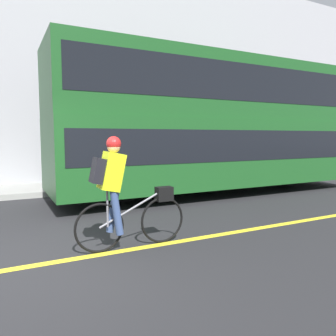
# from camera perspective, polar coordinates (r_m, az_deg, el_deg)

# --- Properties ---
(ground_plane) EXTENTS (80.00, 80.00, 0.00)m
(ground_plane) POSITION_cam_1_polar(r_m,az_deg,el_deg) (4.78, -25.72, -15.52)
(ground_plane) COLOR #232326
(road_center_line) EXTENTS (50.00, 0.14, 0.01)m
(road_center_line) POSITION_cam_1_polar(r_m,az_deg,el_deg) (4.75, -25.71, -15.62)
(road_center_line) COLOR yellow
(road_center_line) RESTS_ON ground_plane
(sidewalk_curb) EXTENTS (60.00, 2.01, 0.16)m
(sidewalk_curb) POSITION_cam_1_polar(r_m,az_deg,el_deg) (10.58, -26.58, -3.75)
(sidewalk_curb) COLOR gray
(sidewalk_curb) RESTS_ON ground_plane
(bus) EXTENTS (9.46, 2.46, 3.83)m
(bus) POSITION_cam_1_polar(r_m,az_deg,el_deg) (9.74, 8.56, 8.11)
(bus) COLOR black
(bus) RESTS_ON ground_plane
(cyclist_on_bike) EXTENTS (1.74, 0.32, 1.68)m
(cyclist_on_bike) POSITION_cam_1_polar(r_m,az_deg,el_deg) (4.85, -8.25, -3.74)
(cyclist_on_bike) COLOR black
(cyclist_on_bike) RESTS_ON ground_plane
(street_sign_post) EXTENTS (0.36, 0.09, 2.25)m
(street_sign_post) POSITION_cam_1_polar(r_m,az_deg,el_deg) (10.79, -10.76, 4.08)
(street_sign_post) COLOR #59595B
(street_sign_post) RESTS_ON sidewalk_curb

